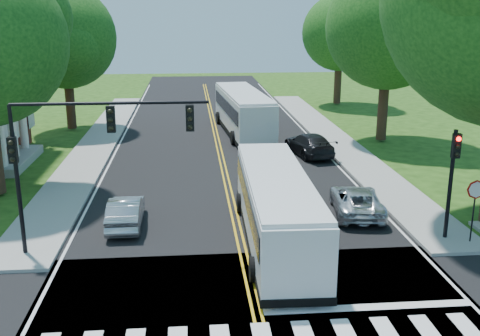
{
  "coord_description": "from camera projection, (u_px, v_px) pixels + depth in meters",
  "views": [
    {
      "loc": [
        -1.9,
        -13.62,
        8.93
      ],
      "look_at": [
        0.19,
        9.48,
        2.4
      ],
      "focal_mm": 42.0,
      "sensor_mm": 36.0,
      "label": 1
    }
  ],
  "objects": [
    {
      "name": "sidewalk_nw",
      "position": [
        98.0,
        143.0,
        38.87
      ],
      "size": [
        2.6,
        40.0,
        0.15
      ],
      "primitive_type": "cube",
      "color": "gray",
      "rests_on": "ground"
    },
    {
      "name": "bus_lead",
      "position": [
        276.0,
        207.0,
        22.02
      ],
      "size": [
        2.84,
        10.96,
        2.82
      ],
      "rotation": [
        0.0,
        0.0,
        3.12
      ],
      "color": "silver",
      "rests_on": "road"
    },
    {
      "name": "tree_east_far",
      "position": [
        340.0,
        33.0,
        53.22
      ],
      "size": [
        7.2,
        7.2,
        10.34
      ],
      "color": "black",
      "rests_on": "ground"
    },
    {
      "name": "stop_sign",
      "position": [
        475.0,
        196.0,
        21.61
      ],
      "size": [
        0.76,
        0.08,
        2.53
      ],
      "color": "black",
      "rests_on": "ground"
    },
    {
      "name": "dark_sedan",
      "position": [
        309.0,
        144.0,
        35.71
      ],
      "size": [
        2.81,
        5.12,
        1.41
      ],
      "primitive_type": "imported",
      "rotation": [
        0.0,
        0.0,
        3.32
      ],
      "color": "black",
      "rests_on": "road"
    },
    {
      "name": "hatchback",
      "position": [
        126.0,
        212.0,
        23.91
      ],
      "size": [
        1.39,
        3.89,
        1.28
      ],
      "primitive_type": "imported",
      "rotation": [
        0.0,
        0.0,
        3.15
      ],
      "color": "#ABADB2",
      "rests_on": "road"
    },
    {
      "name": "center_line",
      "position": [
        220.0,
        152.0,
        36.73
      ],
      "size": [
        0.36,
        70.0,
        0.01
      ],
      "primitive_type": "cube",
      "color": "gold",
      "rests_on": "road"
    },
    {
      "name": "signal_nw",
      "position": [
        80.0,
        142.0,
        20.11
      ],
      "size": [
        7.15,
        0.46,
        5.66
      ],
      "color": "black",
      "rests_on": "ground"
    },
    {
      "name": "stop_bar",
      "position": [
        368.0,
        307.0,
        17.48
      ],
      "size": [
        6.6,
        0.4,
        0.01
      ],
      "primitive_type": "cube",
      "color": "silver",
      "rests_on": "road"
    },
    {
      "name": "tree_east_mid",
      "position": [
        388.0,
        27.0,
        37.52
      ],
      "size": [
        8.4,
        8.4,
        11.93
      ],
      "color": "black",
      "rests_on": "ground"
    },
    {
      "name": "road",
      "position": [
        224.0,
        168.0,
        32.9
      ],
      "size": [
        14.0,
        96.0,
        0.01
      ],
      "primitive_type": "cube",
      "color": "black",
      "rests_on": "ground"
    },
    {
      "name": "tree_west_far",
      "position": [
        65.0,
        37.0,
        41.55
      ],
      "size": [
        7.6,
        7.6,
        10.67
      ],
      "color": "black",
      "rests_on": "ground"
    },
    {
      "name": "bus_follow",
      "position": [
        243.0,
        111.0,
        41.89
      ],
      "size": [
        3.64,
        12.28,
        3.13
      ],
      "rotation": [
        0.0,
        0.0,
        3.22
      ],
      "color": "silver",
      "rests_on": "road"
    },
    {
      "name": "sidewalk_ne",
      "position": [
        333.0,
        138.0,
        40.31
      ],
      "size": [
        2.6,
        40.0,
        0.15
      ],
      "primitive_type": "cube",
      "color": "gray",
      "rests_on": "ground"
    },
    {
      "name": "edge_line_w",
      "position": [
        115.0,
        154.0,
        36.14
      ],
      "size": [
        0.12,
        70.0,
        0.01
      ],
      "primitive_type": "cube",
      "color": "silver",
      "rests_on": "road"
    },
    {
      "name": "edge_line_e",
      "position": [
        322.0,
        149.0,
        37.32
      ],
      "size": [
        0.12,
        70.0,
        0.01
      ],
      "primitive_type": "cube",
      "color": "silver",
      "rests_on": "road"
    },
    {
      "name": "signal_ne",
      "position": [
        453.0,
        170.0,
        21.73
      ],
      "size": [
        0.3,
        0.46,
        4.4
      ],
      "color": "black",
      "rests_on": "ground"
    },
    {
      "name": "suv",
      "position": [
        357.0,
        200.0,
        25.37
      ],
      "size": [
        2.69,
        4.76,
        1.25
      ],
      "primitive_type": "imported",
      "rotation": [
        0.0,
        0.0,
        3.0
      ],
      "color": "silver",
      "rests_on": "road"
    }
  ]
}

